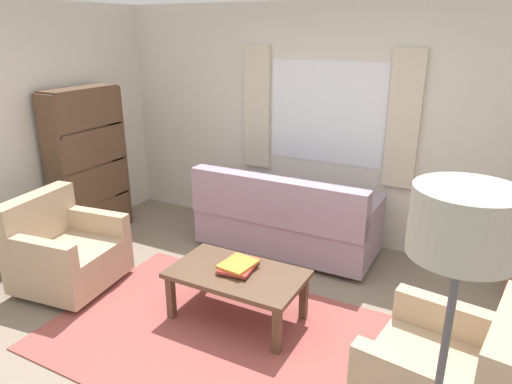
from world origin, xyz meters
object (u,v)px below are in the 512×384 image
object	(u,v)px
book_stack_on_table	(239,266)
bookshelf	(91,172)
armchair_left	(63,251)
coffee_table	(237,278)
standing_lamp	(458,263)
couch	(285,221)
armchair_right	(448,378)

from	to	relation	value
book_stack_on_table	bookshelf	distance (m)	2.42
armchair_left	coffee_table	world-z (taller)	armchair_left
bookshelf	standing_lamp	distance (m)	4.54
couch	armchair_right	size ratio (longest dim) A/B	2.01
coffee_table	bookshelf	world-z (taller)	bookshelf
couch	armchair_left	distance (m)	2.22
armchair_right	book_stack_on_table	world-z (taller)	armchair_right
armchair_right	standing_lamp	world-z (taller)	standing_lamp
coffee_table	armchair_left	bearing A→B (deg)	-170.45
couch	bookshelf	bearing A→B (deg)	15.77
couch	armchair_right	distance (m)	2.50
book_stack_on_table	bookshelf	world-z (taller)	bookshelf
book_stack_on_table	armchair_left	bearing A→B (deg)	-168.95
coffee_table	bookshelf	xyz separation A→B (m)	(-2.32, 0.70, 0.39)
book_stack_on_table	standing_lamp	bearing A→B (deg)	-39.42
coffee_table	couch	bearing A→B (deg)	97.15
coffee_table	standing_lamp	size ratio (longest dim) A/B	0.60
armchair_left	armchair_right	size ratio (longest dim) A/B	0.99
standing_lamp	book_stack_on_table	bearing A→B (deg)	140.58
armchair_right	bookshelf	world-z (taller)	bookshelf
couch	standing_lamp	distance (m)	3.42
coffee_table	book_stack_on_table	distance (m)	0.10
armchair_right	coffee_table	distance (m)	1.72
book_stack_on_table	standing_lamp	distance (m)	2.42
couch	armchair_right	bearing A→B (deg)	137.43
couch	coffee_table	size ratio (longest dim) A/B	1.73
couch	book_stack_on_table	distance (m)	1.28
couch	armchair_right	xyz separation A→B (m)	(1.84, -1.69, -0.01)
armchair_left	armchair_right	world-z (taller)	same
armchair_left	standing_lamp	size ratio (longest dim) A/B	0.51
bookshelf	armchair_left	bearing A→B (deg)	31.75
armchair_right	coffee_table	size ratio (longest dim) A/B	0.86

